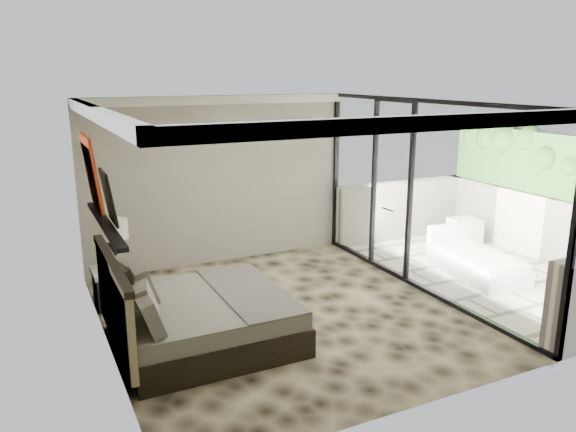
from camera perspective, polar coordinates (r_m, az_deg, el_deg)
name	(u,v)px	position (r m, az deg, el deg)	size (l,w,h in m)	color
floor	(284,315)	(7.64, -0.45, -9.99)	(5.00, 5.00, 0.00)	black
ceiling	(283,103)	(6.98, -0.49, 11.39)	(4.50, 5.00, 0.02)	silver
back_wall	(219,181)	(9.44, -7.01, 3.55)	(4.50, 0.02, 2.80)	gray
left_wall	(102,235)	(6.57, -18.40, -1.85)	(0.02, 5.00, 2.80)	gray
glass_wall	(423,197)	(8.38, 13.57, 1.88)	(0.08, 5.00, 2.80)	white
terrace_slab	(491,276)	(9.77, 19.93, -5.75)	(3.00, 5.00, 0.12)	beige
parapet_far	(553,230)	(10.58, 25.34, -1.31)	(0.30, 5.00, 1.10)	beige
foliage_hedge	(561,166)	(10.36, 25.99, 4.57)	(0.36, 4.60, 1.10)	#447925
picture_ledge	(105,224)	(6.65, -18.07, -0.74)	(0.12, 2.20, 0.05)	black
bed	(196,317)	(6.86, -9.35, -10.08)	(2.06, 2.00, 1.14)	black
nightstand	(115,284)	(8.24, -17.18, -6.64)	(0.58, 0.58, 0.58)	black
table_lamp	(114,238)	(8.02, -17.23, -2.13)	(0.38, 0.38, 0.70)	black
abstract_canvas	(91,172)	(7.28, -19.34, 4.25)	(0.04, 0.90, 0.90)	red
framed_print	(108,197)	(6.45, -17.78, 1.81)	(0.03, 0.50, 0.60)	black
ottoman	(464,232)	(11.09, 17.47, -1.52)	(0.49, 0.49, 0.49)	white
lounger	(475,262)	(9.52, 18.45, -4.46)	(1.01, 1.74, 0.65)	silver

